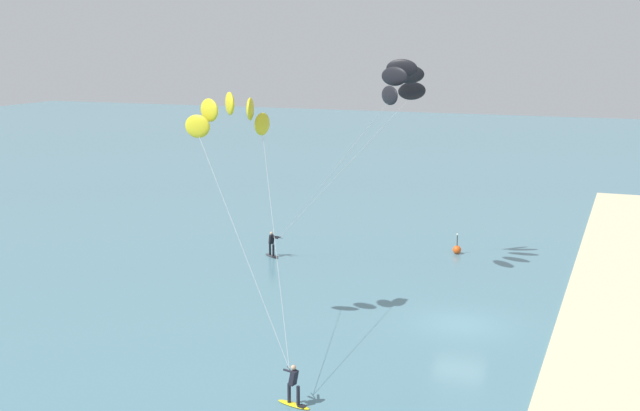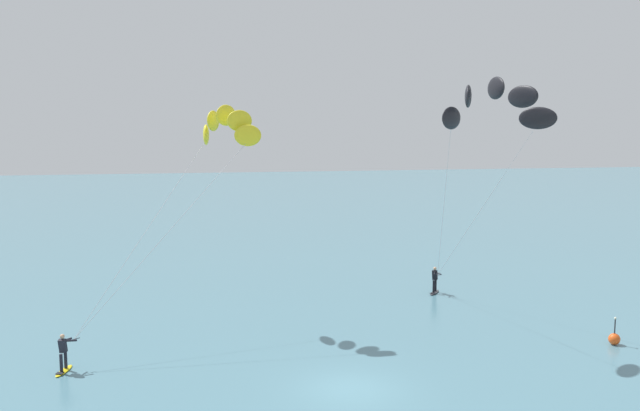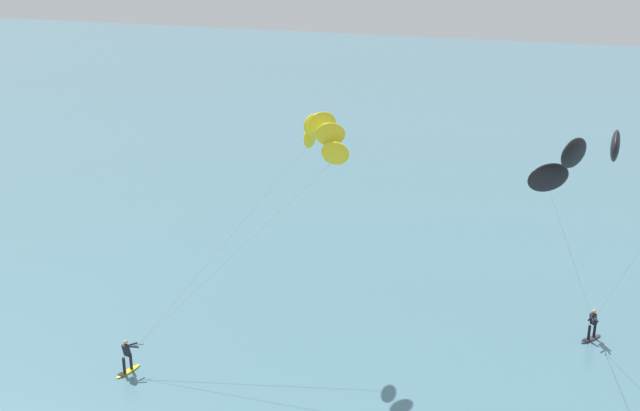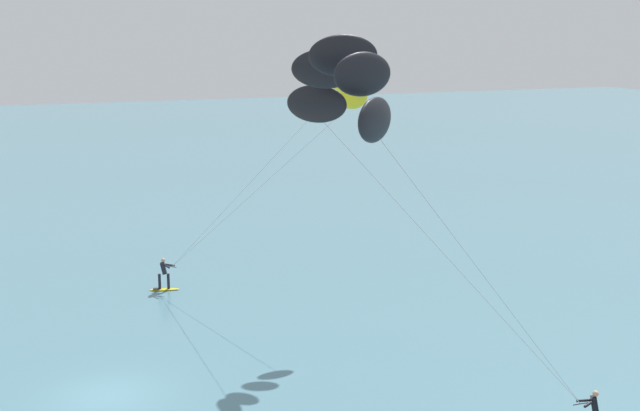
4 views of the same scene
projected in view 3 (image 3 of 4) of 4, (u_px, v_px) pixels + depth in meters
The scene contains 2 objects.
kitesurfer_nearshore at pixel (612, 174), 30.24m from camera, with size 6.03×10.41×12.91m.
kitesurfer_mid_water at pixel (312, 146), 38.35m from camera, with size 9.55×9.02×11.62m.
Camera 3 is at (7.51, -24.84, 20.19)m, focal length 46.03 mm.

